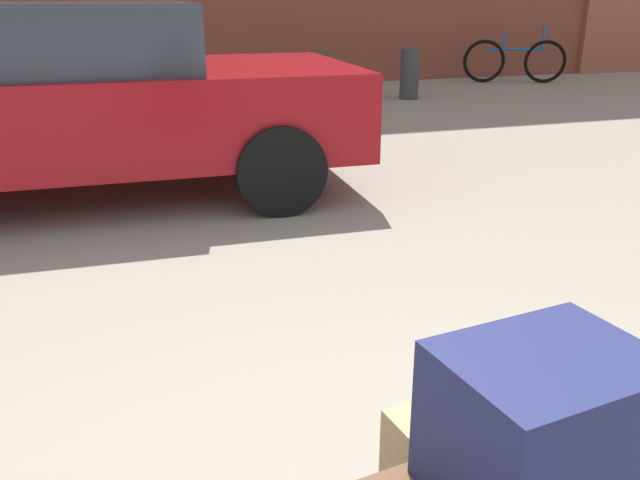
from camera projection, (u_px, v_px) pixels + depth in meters
name	position (u px, v px, depth m)	size (l,w,h in m)	color
duffel_bag_tan_rear_right	(533.00, 465.00, 1.50)	(0.62, 0.33, 0.28)	#9E7F56
duffel_bag_navy_topmost_pile	(542.00, 426.00, 1.08)	(0.34, 0.26, 0.26)	#191E47
parked_car	(56.00, 98.00, 4.84)	(4.33, 1.97, 1.42)	maroon
bicycle_leaning	(515.00, 61.00, 11.39)	(1.66, 0.69, 0.96)	black
bollard_kerb_near	(320.00, 77.00, 9.28)	(0.27, 0.27, 0.72)	#383838
bollard_kerb_mid	(410.00, 74.00, 9.66)	(0.27, 0.27, 0.72)	#383838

